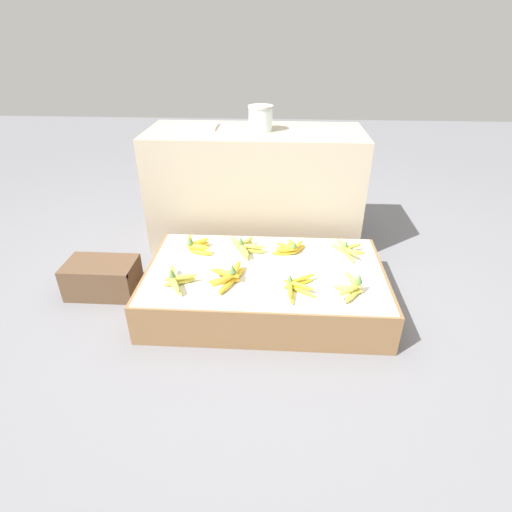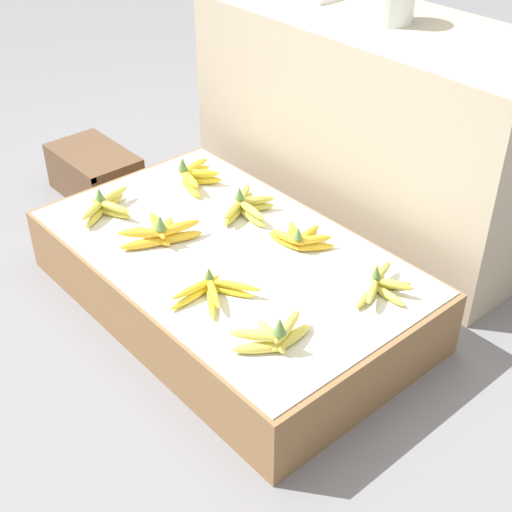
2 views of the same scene
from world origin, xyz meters
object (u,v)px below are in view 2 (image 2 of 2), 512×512
banana_bunch_front_midleft (160,233)px  banana_bunch_middle_midleft (246,206)px  banana_bunch_front_right (274,336)px  banana_bunch_middle_right (381,285)px  banana_bunch_middle_left (194,176)px  wooden_crate (95,173)px  banana_bunch_front_left (105,206)px  banana_bunch_middle_midright (300,238)px  banana_bunch_front_midright (212,290)px

banana_bunch_front_midleft → banana_bunch_middle_midleft: size_ratio=1.17×
banana_bunch_front_right → banana_bunch_middle_right: (0.03, 0.39, -0.01)m
banana_bunch_middle_left → banana_bunch_middle_midleft: (0.28, 0.01, -0.00)m
banana_bunch_middle_midleft → banana_bunch_front_right: bearing=-34.0°
wooden_crate → banana_bunch_front_midleft: size_ratio=1.47×
banana_bunch_middle_left → banana_bunch_middle_right: banana_bunch_middle_left is taller
banana_bunch_middle_left → banana_bunch_middle_right: (0.86, 0.02, -0.01)m
wooden_crate → banana_bunch_front_midleft: bearing=-13.8°
banana_bunch_front_right → banana_bunch_middle_left: bearing=156.2°
banana_bunch_middle_right → wooden_crate: bearing=-174.1°
banana_bunch_middle_left → banana_bunch_middle_midleft: bearing=1.1°
wooden_crate → banana_bunch_middle_left: size_ratio=2.12×
banana_bunch_middle_midleft → banana_bunch_front_midleft: bearing=-99.7°
banana_bunch_front_left → banana_bunch_middle_midright: banana_bunch_front_left is taller
banana_bunch_front_midright → banana_bunch_middle_right: banana_bunch_middle_right is taller
banana_bunch_middle_midleft → banana_bunch_middle_right: (0.58, 0.01, -0.01)m
banana_bunch_front_left → banana_bunch_front_midright: (0.60, -0.01, -0.01)m
banana_bunch_front_midright → banana_bunch_middle_right: 0.49m
banana_bunch_front_left → banana_bunch_middle_midleft: 0.48m
banana_bunch_front_left → banana_bunch_middle_right: banana_bunch_front_left is taller
banana_bunch_middle_right → banana_bunch_middle_midright: bearing=-178.2°
wooden_crate → banana_bunch_front_right: banana_bunch_front_right is taller
wooden_crate → banana_bunch_front_left: size_ratio=1.65×
banana_bunch_front_right → banana_bunch_middle_midright: (-0.29, 0.38, -0.00)m
banana_bunch_front_midright → banana_bunch_middle_midright: banana_bunch_middle_midright is taller
banana_bunch_front_midright → banana_bunch_middle_midleft: size_ratio=1.07×
banana_bunch_front_left → banana_bunch_middle_left: banana_bunch_middle_left is taller
wooden_crate → banana_bunch_middle_midleft: (0.81, 0.13, 0.16)m
banana_bunch_middle_left → banana_bunch_middle_right: bearing=1.3°
wooden_crate → banana_bunch_middle_right: (1.39, 0.14, 0.15)m
wooden_crate → banana_bunch_front_left: 0.57m
banana_bunch_front_midright → banana_bunch_middle_midright: 0.37m
banana_bunch_front_left → banana_bunch_front_midright: bearing=-1.0°
banana_bunch_front_left → banana_bunch_middle_left: 0.35m
banana_bunch_middle_left → banana_bunch_middle_midright: 0.54m
banana_bunch_middle_midleft → banana_bunch_middle_midright: bearing=1.0°
banana_bunch_front_midright → banana_bunch_middle_right: bearing=51.8°
banana_bunch_front_left → banana_bunch_middle_right: (0.90, 0.37, -0.01)m
banana_bunch_middle_right → banana_bunch_front_midleft: bearing=-152.8°
banana_bunch_front_right → banana_bunch_middle_midright: size_ratio=1.15×
banana_bunch_front_midright → wooden_crate: bearing=167.6°
banana_bunch_middle_left → banana_bunch_middle_midright: banana_bunch_middle_left is taller
banana_bunch_front_midleft → banana_bunch_middle_midleft: banana_bunch_front_midleft is taller
banana_bunch_front_midleft → banana_bunch_middle_right: (0.64, 0.33, -0.01)m
banana_bunch_middle_midright → banana_bunch_middle_left: bearing=-179.0°
banana_bunch_front_right → banana_bunch_front_midleft: bearing=174.5°
banana_bunch_front_left → banana_bunch_front_midleft: (0.26, 0.04, 0.00)m
wooden_crate → banana_bunch_middle_right: 1.40m
banana_bunch_front_midleft → banana_bunch_front_left: bearing=-170.2°
banana_bunch_middle_left → banana_bunch_middle_midright: size_ratio=0.92×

